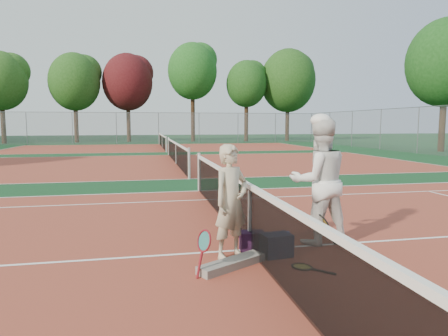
% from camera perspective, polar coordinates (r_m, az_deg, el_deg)
% --- Properties ---
extents(ground, '(130.00, 130.00, 0.00)m').
position_cam_1_polar(ground, '(6.24, 3.65, -11.60)').
color(ground, '#0E3419').
rests_on(ground, ground).
extents(court_main, '(23.77, 10.97, 0.01)m').
position_cam_1_polar(court_main, '(6.24, 3.66, -11.57)').
color(court_main, maroon).
rests_on(court_main, ground).
extents(court_far_a, '(23.77, 10.97, 0.01)m').
position_cam_1_polar(court_far_a, '(19.38, -6.85, 0.62)').
color(court_far_a, maroon).
rests_on(court_far_a, ground).
extents(court_far_b, '(23.77, 10.97, 0.01)m').
position_cam_1_polar(court_far_b, '(32.82, -8.80, 2.92)').
color(court_far_b, maroon).
rests_on(court_far_b, ground).
extents(net_main, '(0.10, 10.98, 1.02)m').
position_cam_1_polar(net_main, '(6.10, 3.69, -7.04)').
color(net_main, black).
rests_on(net_main, ground).
extents(net_far_a, '(0.10, 10.98, 1.02)m').
position_cam_1_polar(net_far_a, '(19.34, -6.87, 2.11)').
color(net_far_a, black).
rests_on(net_far_a, ground).
extents(net_far_b, '(0.10, 10.98, 1.02)m').
position_cam_1_polar(net_far_b, '(32.79, -8.81, 3.80)').
color(net_far_b, black).
rests_on(net_far_b, ground).
extents(fence_back, '(32.00, 0.06, 3.00)m').
position_cam_1_polar(fence_back, '(39.76, -9.33, 5.65)').
color(fence_back, slate).
rests_on(fence_back, ground).
extents(player_a, '(0.71, 0.64, 1.64)m').
position_cam_1_polar(player_a, '(5.70, 1.01, -4.81)').
color(player_a, '#BAAD90').
rests_on(player_a, ground).
extents(player_b, '(0.98, 0.76, 2.01)m').
position_cam_1_polar(player_b, '(6.53, 13.43, -1.86)').
color(player_b, white).
rests_on(player_b, ground).
extents(racket_red, '(0.30, 0.33, 0.59)m').
position_cam_1_polar(racket_red, '(5.14, -2.85, -12.12)').
color(racket_red, maroon).
rests_on(racket_red, ground).
extents(racket_black_held, '(0.39, 0.33, 0.52)m').
position_cam_1_polar(racket_black_held, '(6.49, 13.91, -8.66)').
color(racket_black_held, black).
rests_on(racket_black_held, ground).
extents(racket_spare, '(0.61, 0.62, 0.03)m').
position_cam_1_polar(racket_spare, '(5.59, 11.08, -13.70)').
color(racket_spare, black).
rests_on(racket_spare, ground).
extents(sports_bag_navy, '(0.46, 0.35, 0.33)m').
position_cam_1_polar(sports_bag_navy, '(5.94, 7.51, -10.87)').
color(sports_bag_navy, black).
rests_on(sports_bag_navy, ground).
extents(sports_bag_purple, '(0.39, 0.28, 0.30)m').
position_cam_1_polar(sports_bag_purple, '(6.16, 4.05, -10.39)').
color(sports_bag_purple, black).
rests_on(sports_bag_purple, ground).
extents(net_cover_canvas, '(1.03, 0.74, 0.11)m').
position_cam_1_polar(net_cover_canvas, '(5.49, 1.15, -13.50)').
color(net_cover_canvas, slate).
rests_on(net_cover_canvas, ground).
extents(water_bottle, '(0.09, 0.09, 0.30)m').
position_cam_1_polar(water_bottle, '(6.08, 9.12, -10.65)').
color(water_bottle, '#A8BCD5').
rests_on(water_bottle, ground).
extents(tree_back_0, '(4.92, 4.92, 8.85)m').
position_cam_1_polar(tree_back_0, '(44.65, -29.29, 10.79)').
color(tree_back_0, '#382314').
rests_on(tree_back_0, ground).
extents(tree_back_1, '(5.10, 5.10, 9.10)m').
position_cam_1_polar(tree_back_1, '(44.22, -20.58, 11.43)').
color(tree_back_1, '#382314').
rests_on(tree_back_1, ground).
extents(tree_back_maroon, '(5.24, 5.24, 9.32)m').
position_cam_1_polar(tree_back_maroon, '(44.38, -13.62, 11.81)').
color(tree_back_maroon, '#382314').
rests_on(tree_back_maroon, ground).
extents(tree_back_3, '(5.24, 5.24, 10.52)m').
position_cam_1_polar(tree_back_3, '(43.93, -4.53, 13.58)').
color(tree_back_3, '#382314').
rests_on(tree_back_3, ground).
extents(tree_back_4, '(4.40, 4.40, 8.77)m').
position_cam_1_polar(tree_back_4, '(44.36, 3.23, 11.87)').
color(tree_back_4, '#382314').
rests_on(tree_back_4, ground).
extents(tree_back_5, '(6.12, 6.12, 10.24)m').
position_cam_1_polar(tree_back_5, '(46.25, 9.12, 12.20)').
color(tree_back_5, '#382314').
rests_on(tree_back_5, ground).
extents(tree_right_1, '(5.20, 5.20, 9.04)m').
position_cam_1_polar(tree_right_1, '(31.79, 29.13, 12.97)').
color(tree_right_1, '#382314').
rests_on(tree_right_1, ground).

